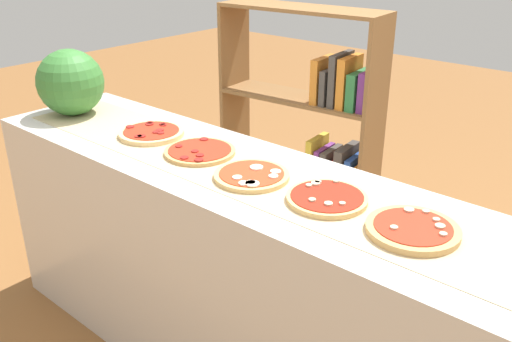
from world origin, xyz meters
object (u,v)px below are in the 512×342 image
(pizza_mushroom_4, at_px, (413,229))
(bookshelf, at_px, (318,151))
(pizza_pepperoni_1, at_px, (200,151))
(watermelon, at_px, (70,82))
(pizza_mushroom_3, at_px, (327,198))
(pizza_mozzarella_2, at_px, (252,175))
(pizza_pepperoni_0, at_px, (151,133))

(pizza_mushroom_4, relative_size, bookshelf, 0.20)
(pizza_mushroom_4, bearing_deg, pizza_pepperoni_1, 178.69)
(pizza_pepperoni_1, xyz_separation_m, watermelon, (-0.79, -0.04, 0.14))
(watermelon, bearing_deg, pizza_mushroom_4, 0.59)
(pizza_mushroom_3, relative_size, bookshelf, 0.19)
(pizza_mozzarella_2, distance_m, pizza_mushroom_3, 0.30)
(pizza_mushroom_4, height_order, bookshelf, bookshelf)
(watermelon, xyz_separation_m, bookshelf, (0.73, 0.93, -0.42))
(watermelon, relative_size, bookshelf, 0.22)
(pizza_pepperoni_0, distance_m, pizza_mushroom_4, 1.18)
(pizza_mushroom_4, bearing_deg, watermelon, -179.41)
(pizza_pepperoni_1, height_order, watermelon, watermelon)
(bookshelf, bearing_deg, watermelon, -128.28)
(pizza_mozzarella_2, bearing_deg, watermelon, 179.93)
(pizza_pepperoni_1, distance_m, pizza_mushroom_3, 0.59)
(pizza_pepperoni_1, xyz_separation_m, pizza_mushroom_4, (0.89, -0.02, 0.00))
(pizza_mushroom_4, relative_size, watermelon, 0.89)
(pizza_mozzarella_2, height_order, watermelon, watermelon)
(pizza_mushroom_3, bearing_deg, watermelon, -178.90)
(pizza_pepperoni_0, relative_size, pizza_mushroom_4, 1.01)
(pizza_pepperoni_1, relative_size, pizza_mozzarella_2, 1.03)
(pizza_mozzarella_2, bearing_deg, pizza_pepperoni_0, 175.36)
(pizza_mushroom_4, bearing_deg, pizza_mozzarella_2, -178.21)
(watermelon, bearing_deg, pizza_pepperoni_1, 2.71)
(pizza_mozzarella_2, bearing_deg, bookshelf, 110.85)
(pizza_pepperoni_0, height_order, pizza_mushroom_3, same)
(watermelon, bearing_deg, pizza_mozzarella_2, -0.07)
(pizza_mushroom_3, relative_size, watermelon, 0.86)
(pizza_mozzarella_2, relative_size, pizza_mushroom_3, 1.01)
(pizza_pepperoni_1, xyz_separation_m, bookshelf, (-0.06, 0.89, -0.28))
(pizza_mozzarella_2, bearing_deg, pizza_pepperoni_1, 172.58)
(pizza_pepperoni_0, xyz_separation_m, watermelon, (-0.49, -0.05, 0.14))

